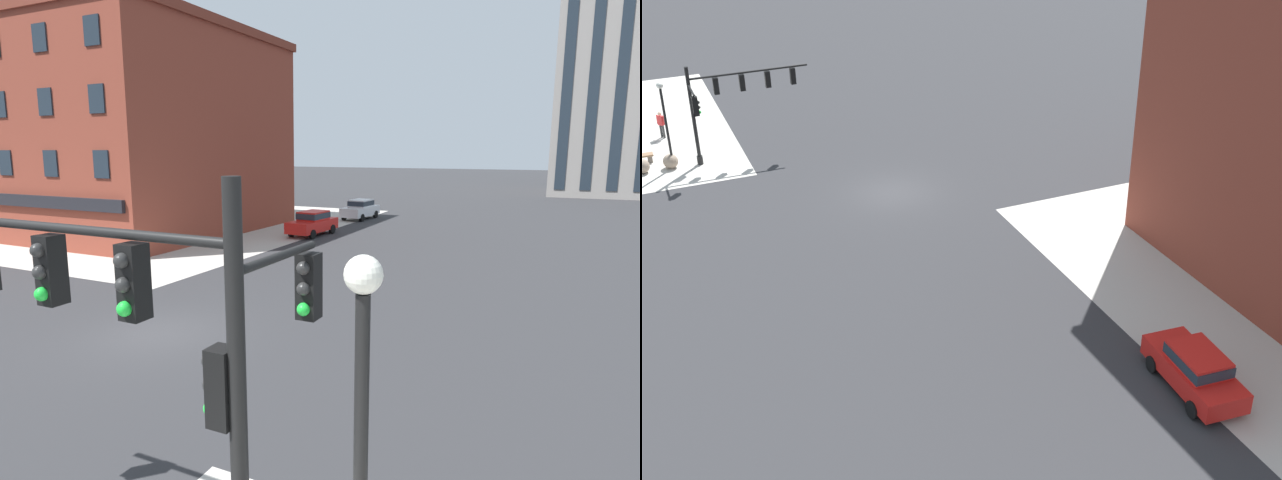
{
  "view_description": "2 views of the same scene",
  "coord_description": "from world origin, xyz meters",
  "views": [
    {
      "loc": [
        11.57,
        -11.97,
        5.82
      ],
      "look_at": [
        3.76,
        4.32,
        2.67
      ],
      "focal_mm": 28.79,
      "sensor_mm": 36.0,
      "label": 1
    },
    {
      "loc": [
        13.53,
        39.42,
        19.87
      ],
      "look_at": [
        1.11,
        11.36,
        3.08
      ],
      "focal_mm": 49.66,
      "sensor_mm": 36.0,
      "label": 2
    }
  ],
  "objects": [
    {
      "name": "ground_plane",
      "position": [
        0.0,
        0.0,
        0.0
      ],
      "size": [
        320.0,
        320.0,
        0.0
      ],
      "primitive_type": "plane",
      "color": "#2D2D30"
    },
    {
      "name": "sidewalk_far_corner",
      "position": [
        -20.0,
        20.0,
        0.0
      ],
      "size": [
        32.0,
        32.0,
        0.02
      ],
      "primitive_type": "cube",
      "color": "#B7B2A8",
      "rests_on": "ground"
    },
    {
      "name": "traffic_signal_main",
      "position": [
        6.85,
        -7.55,
        3.66
      ],
      "size": [
        6.62,
        2.09,
        5.57
      ],
      "color": "black",
      "rests_on": "ground"
    },
    {
      "name": "street_lamp_corner_near",
      "position": [
        10.0,
        -7.8,
        3.12
      ],
      "size": [
        0.36,
        0.36,
        4.91
      ],
      "color": "black",
      "rests_on": "ground"
    },
    {
      "name": "car_main_northbound_near",
      "position": [
        -4.33,
        29.23,
        0.92
      ],
      "size": [
        2.16,
        4.53,
        1.68
      ],
      "color": "silver",
      "rests_on": "ground"
    },
    {
      "name": "car_main_northbound_far",
      "position": [
        -4.21,
        19.73,
        0.92
      ],
      "size": [
        2.16,
        4.53,
        1.68
      ],
      "color": "red",
      "rests_on": "ground"
    },
    {
      "name": "storefront_block_near_corner",
      "position": [
        -19.03,
        16.94,
        7.12
      ],
      "size": [
        20.47,
        18.32,
        14.22
      ],
      "color": "brown",
      "rests_on": "ground"
    }
  ]
}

